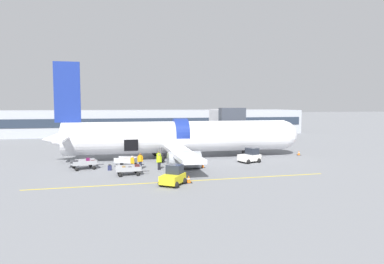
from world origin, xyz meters
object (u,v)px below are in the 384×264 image
airplane (177,137)px  suitcase_on_tarmac_upright (110,168)px  ground_crew_supervisor (140,161)px  ground_crew_loader_a (132,163)px  ground_crew_loader_b (159,157)px  baggage_cart_loading (127,162)px  ground_crew_driver (159,161)px  baggage_tug_mid (173,177)px  baggage_cart_queued (129,170)px  baggage_tug_lead (250,156)px  baggage_cart_empty (85,164)px

airplane → suitcase_on_tarmac_upright: (-8.57, -6.51, -2.54)m
suitcase_on_tarmac_upright → ground_crew_supervisor: bearing=-2.5°
ground_crew_loader_a → ground_crew_loader_b: 4.70m
baggage_cart_loading → airplane: bearing=36.0°
ground_crew_driver → ground_crew_supervisor: (-1.99, 0.65, 0.04)m
airplane → baggage_tug_mid: size_ratio=11.50×
baggage_cart_queued → baggage_cart_loading: bearing=91.4°
ground_crew_loader_a → baggage_tug_lead: bearing=8.1°
baggage_cart_empty → ground_crew_loader_b: bearing=9.1°
baggage_cart_loading → baggage_cart_empty: (-4.58, -0.15, -0.02)m
ground_crew_loader_a → suitcase_on_tarmac_upright: ground_crew_loader_a is taller
baggage_tug_lead → ground_crew_driver: 11.77m
ground_crew_loader_b → baggage_cart_queued: bearing=-123.1°
baggage_cart_queued → ground_crew_supervisor: bearing=64.4°
baggage_cart_queued → ground_crew_loader_a: (0.40, 2.29, 0.37)m
baggage_tug_mid → baggage_tug_lead: bearing=40.8°
ground_crew_loader_a → ground_crew_supervisor: 0.96m
baggage_cart_empty → baggage_tug_lead: bearing=0.1°
baggage_cart_loading → baggage_cart_queued: 4.46m
ground_crew_loader_b → baggage_tug_lead: bearing=-6.7°
baggage_cart_loading → ground_crew_loader_b: bearing=17.5°
baggage_tug_lead → ground_crew_loader_b: size_ratio=1.95×
baggage_cart_queued → baggage_cart_empty: baggage_cart_empty is taller
ground_crew_driver → baggage_cart_queued: bearing=-148.4°
baggage_cart_loading → ground_crew_loader_b: 3.98m
baggage_tug_lead → baggage_cart_loading: bearing=179.6°
baggage_cart_empty → ground_crew_supervisor: bearing=-15.5°
baggage_tug_mid → ground_crew_driver: same height
ground_crew_driver → suitcase_on_tarmac_upright: 5.36m
ground_crew_driver → airplane: bearing=65.6°
baggage_tug_mid → baggage_cart_loading: 10.44m
baggage_tug_mid → baggage_cart_queued: size_ratio=0.86×
baggage_cart_queued → ground_crew_supervisor: 2.99m
baggage_cart_queued → airplane: bearing=54.8°
ground_crew_loader_b → ground_crew_driver: bearing=-96.6°
suitcase_on_tarmac_upright → airplane: bearing=37.2°
ground_crew_loader_b → ground_crew_supervisor: (-2.41, -2.99, 0.16)m
baggage_tug_mid → ground_crew_driver: 7.32m
baggage_tug_mid → baggage_cart_empty: bearing=130.8°
ground_crew_loader_a → ground_crew_loader_b: (3.29, 3.36, -0.03)m
baggage_cart_empty → suitcase_on_tarmac_upright: bearing=-29.2°
baggage_cart_queued → ground_crew_driver: bearing=31.6°
ground_crew_loader_b → suitcase_on_tarmac_upright: bearing=-153.4°
baggage_cart_loading → ground_crew_driver: ground_crew_driver is taller
baggage_tug_mid → ground_crew_loader_a: size_ratio=1.84×
ground_crew_driver → suitcase_on_tarmac_upright: bearing=171.4°
baggage_tug_lead → baggage_cart_queued: bearing=-163.6°
ground_crew_supervisor → baggage_tug_lead: bearing=7.1°
baggage_tug_lead → ground_crew_driver: bearing=-168.5°
baggage_tug_mid → suitcase_on_tarmac_upright: (-5.60, 8.10, -0.46)m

